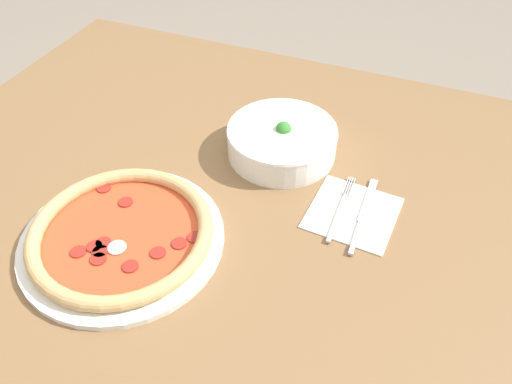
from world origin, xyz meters
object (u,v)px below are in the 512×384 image
fork (341,209)px  knife (362,218)px  bowl (282,139)px  pizza (122,235)px

fork → knife: 0.04m
bowl → knife: 0.24m
pizza → knife: 0.42m
bowl → fork: bowl is taller
bowl → fork: (0.16, -0.12, -0.03)m
fork → knife: bearing=-99.9°
bowl → pizza: bearing=-117.3°
bowl → fork: bearing=-36.6°
fork → pizza: bearing=122.3°
knife → bowl: bearing=57.5°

